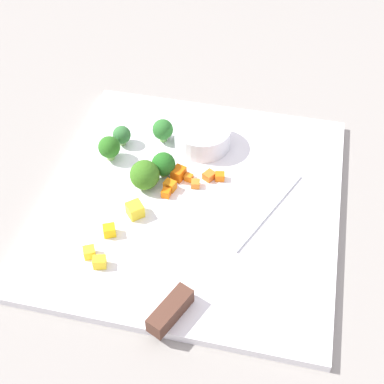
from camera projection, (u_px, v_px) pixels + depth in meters
ground_plane at (192, 203)px, 0.76m from camera, size 4.00×4.00×0.00m
cutting_board at (192, 200)px, 0.75m from camera, size 0.42×0.40×0.01m
prep_bowl at (202, 137)px, 0.81m from camera, size 0.08×0.08×0.03m
chef_knife at (204, 273)px, 0.65m from camera, size 0.30×0.15×0.02m
carrot_dice_0 at (178, 173)px, 0.77m from camera, size 0.02×0.02×0.02m
carrot_dice_1 at (166, 193)px, 0.75m from camera, size 0.01×0.01×0.01m
carrot_dice_2 at (194, 184)px, 0.76m from camera, size 0.01×0.01×0.01m
carrot_dice_3 at (189, 178)px, 0.77m from camera, size 0.01×0.01×0.01m
carrot_dice_4 at (209, 176)px, 0.77m from camera, size 0.02×0.02×0.01m
carrot_dice_5 at (170, 185)px, 0.75m from camera, size 0.02×0.02×0.01m
carrot_dice_6 at (220, 176)px, 0.77m from camera, size 0.01×0.02×0.01m
pepper_dice_0 at (100, 262)px, 0.66m from camera, size 0.02×0.02×0.01m
pepper_dice_1 at (109, 231)px, 0.70m from camera, size 0.02×0.02×0.02m
pepper_dice_2 at (89, 252)px, 0.68m from camera, size 0.02×0.02×0.01m
pepper_dice_3 at (135, 210)px, 0.72m from camera, size 0.03×0.03×0.02m
broccoli_floret_0 at (163, 130)px, 0.82m from camera, size 0.03×0.03×0.04m
broccoli_floret_1 at (163, 164)px, 0.77m from camera, size 0.03×0.03×0.04m
broccoli_floret_2 at (145, 175)px, 0.75m from camera, size 0.04×0.04×0.04m
broccoli_floret_3 at (122, 135)px, 0.81m from camera, size 0.03×0.03×0.03m
broccoli_floret_4 at (109, 147)px, 0.79m from camera, size 0.03×0.03×0.04m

